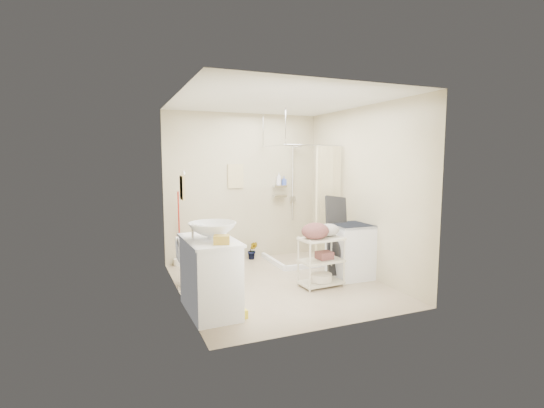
{
  "coord_description": "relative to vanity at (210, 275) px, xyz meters",
  "views": [
    {
      "loc": [
        -2.19,
        -5.1,
        1.81
      ],
      "look_at": [
        0.0,
        0.25,
        1.14
      ],
      "focal_mm": 26.0,
      "sensor_mm": 36.0,
      "label": 1
    }
  ],
  "objects": [
    {
      "name": "ceiling",
      "position": [
        1.16,
        0.65,
        2.16
      ],
      "size": [
        2.8,
        3.2,
        0.04
      ],
      "primitive_type": "cube",
      "color": "silver",
      "rests_on": "ground"
    },
    {
      "name": "floor",
      "position": [
        1.16,
        0.65,
        -0.44
      ],
      "size": [
        3.2,
        3.2,
        0.0
      ],
      "primitive_type": "plane",
      "color": "tan",
      "rests_on": "ground"
    },
    {
      "name": "mop",
      "position": [
        -0.05,
        2.17,
        0.19
      ],
      "size": [
        0.16,
        0.16,
        1.26
      ],
      "primitive_type": null,
      "rotation": [
        0.0,
        0.0,
        0.41
      ],
      "color": "#AC2016",
      "rests_on": "ground"
    },
    {
      "name": "potted_plant_b",
      "position": [
        1.27,
        2.11,
        -0.28
      ],
      "size": [
        0.22,
        0.2,
        0.33
      ],
      "primitive_type": "imported",
      "rotation": [
        0.0,
        0.0,
        -0.36
      ],
      "color": "brown",
      "rests_on": "ground"
    },
    {
      "name": "toilet",
      "position": [
        0.12,
        1.05,
        -0.09
      ],
      "size": [
        0.69,
        0.41,
        0.69
      ],
      "primitive_type": "imported",
      "rotation": [
        0.0,
        0.0,
        1.54
      ],
      "color": "white",
      "rests_on": "ground"
    },
    {
      "name": "wall_back",
      "position": [
        1.16,
        2.25,
        0.86
      ],
      "size": [
        2.8,
        0.04,
        2.6
      ],
      "primitive_type": "cube",
      "color": "beige",
      "rests_on": "ground"
    },
    {
      "name": "hanging_towel",
      "position": [
        1.01,
        2.23,
        1.06
      ],
      "size": [
        0.28,
        0.03,
        0.42
      ],
      "primitive_type": "cube",
      "color": "beige",
      "rests_on": "wall_back"
    },
    {
      "name": "vanity",
      "position": [
        0.0,
        0.0,
        0.0
      ],
      "size": [
        0.59,
        1.02,
        0.88
      ],
      "primitive_type": "cube",
      "rotation": [
        0.0,
        0.0,
        0.03
      ],
      "color": "white",
      "rests_on": "ground"
    },
    {
      "name": "shower",
      "position": [
        2.01,
        1.7,
        0.61
      ],
      "size": [
        1.1,
        1.1,
        2.1
      ],
      "primitive_type": null,
      "color": "white",
      "rests_on": "ground"
    },
    {
      "name": "wall_right",
      "position": [
        2.56,
        0.65,
        0.86
      ],
      "size": [
        0.04,
        3.2,
        2.6
      ],
      "primitive_type": "cube",
      "color": "beige",
      "rests_on": "ground"
    },
    {
      "name": "laundry_rack",
      "position": [
        1.68,
        0.32,
        -0.02
      ],
      "size": [
        0.63,
        0.4,
        0.84
      ],
      "primitive_type": null,
      "rotation": [
        0.0,
        0.0,
        0.07
      ],
      "color": "beige",
      "rests_on": "ground"
    },
    {
      "name": "washing_machine",
      "position": [
        2.3,
        0.52,
        -0.03
      ],
      "size": [
        0.58,
        0.6,
        0.82
      ],
      "primitive_type": "cube",
      "rotation": [
        0.0,
        0.0,
        -0.03
      ],
      "color": "silver",
      "rests_on": "ground"
    },
    {
      "name": "floor_basket",
      "position": [
        0.24,
        -0.33,
        -0.37
      ],
      "size": [
        0.28,
        0.23,
        0.14
      ],
      "primitive_type": "cube",
      "rotation": [
        0.0,
        0.0,
        0.14
      ],
      "color": "yellow",
      "rests_on": "ground"
    },
    {
      "name": "counter_basket",
      "position": [
        0.06,
        -0.33,
        0.49
      ],
      "size": [
        0.21,
        0.18,
        0.1
      ],
      "primitive_type": "cube",
      "rotation": [
        0.0,
        0.0,
        -0.3
      ],
      "color": "gold",
      "rests_on": "vanity"
    },
    {
      "name": "sink",
      "position": [
        0.04,
        -0.01,
        0.54
      ],
      "size": [
        0.71,
        0.71,
        0.19
      ],
      "primitive_type": "imported",
      "rotation": [
        0.0,
        0.0,
        0.32
      ],
      "color": "silver",
      "rests_on": "vanity"
    },
    {
      "name": "tp_holder",
      "position": [
        -0.2,
        0.7,
        0.28
      ],
      "size": [
        0.08,
        0.12,
        0.14
      ],
      "primitive_type": null,
      "color": "white",
      "rests_on": "wall_left"
    },
    {
      "name": "wall_front",
      "position": [
        1.16,
        -0.95,
        0.86
      ],
      "size": [
        2.8,
        0.04,
        2.6
      ],
      "primitive_type": "cube",
      "color": "beige",
      "rests_on": "ground"
    },
    {
      "name": "ironing_board",
      "position": [
        2.14,
        0.66,
        0.2
      ],
      "size": [
        0.36,
        0.11,
        1.27
      ],
      "primitive_type": null,
      "rotation": [
        0.0,
        0.0,
        0.02
      ],
      "color": "black",
      "rests_on": "ground"
    },
    {
      "name": "shampoo_bottle_b",
      "position": [
        1.92,
        2.16,
        0.96
      ],
      "size": [
        0.08,
        0.08,
        0.16
      ],
      "primitive_type": "imported",
      "rotation": [
        0.0,
        0.0,
        -0.07
      ],
      "color": "#3951B6",
      "rests_on": "shower"
    },
    {
      "name": "shampoo_bottle_a",
      "position": [
        1.81,
        2.16,
        1.0
      ],
      "size": [
        0.1,
        0.1,
        0.23
      ],
      "primitive_type": "imported",
      "rotation": [
        0.0,
        0.0,
        -0.16
      ],
      "color": "white",
      "rests_on": "shower"
    },
    {
      "name": "towel_ring",
      "position": [
        -0.22,
        0.45,
        1.03
      ],
      "size": [
        0.04,
        0.22,
        0.34
      ],
      "primitive_type": null,
      "color": "#E7CD89",
      "rests_on": "wall_left"
    },
    {
      "name": "wall_left",
      "position": [
        -0.24,
        0.65,
        0.86
      ],
      "size": [
        0.04,
        3.2,
        2.6
      ],
      "primitive_type": "cube",
      "color": "beige",
      "rests_on": "ground"
    },
    {
      "name": "potted_plant_a",
      "position": [
        0.95,
        2.11,
        -0.29
      ],
      "size": [
        0.19,
        0.17,
        0.29
      ],
      "primitive_type": "imported",
      "rotation": [
        0.0,
        0.0,
        0.58
      ],
      "color": "brown",
      "rests_on": "ground"
    }
  ]
}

